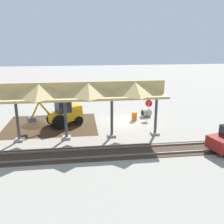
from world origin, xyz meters
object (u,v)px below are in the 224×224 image
at_px(concrete_pipe, 146,113).
at_px(traffic_barrel, 134,116).
at_px(stop_sign, 149,105).
at_px(backhoe, 64,113).

relative_size(concrete_pipe, traffic_barrel, 1.26).
height_order(stop_sign, traffic_barrel, stop_sign).
xyz_separation_m(stop_sign, backhoe, (8.89, 1.31, -0.20)).
bearing_deg(concrete_pipe, traffic_barrel, 35.93).
xyz_separation_m(stop_sign, traffic_barrel, (1.65, 0.48, -1.01)).
bearing_deg(traffic_barrel, stop_sign, -163.80).
height_order(backhoe, concrete_pipe, backhoe).
bearing_deg(stop_sign, backhoe, 8.40).
relative_size(backhoe, traffic_barrel, 5.76).
distance_m(stop_sign, backhoe, 8.99).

